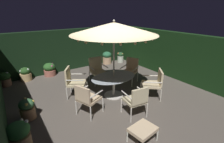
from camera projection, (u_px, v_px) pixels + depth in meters
ground_plane at (114, 98)px, 5.75m from camera, size 6.93×7.76×0.02m
hedge_backdrop_rear at (71, 49)px, 8.26m from camera, size 6.93×0.30×1.99m
hedge_backdrop_right at (176, 56)px, 7.16m from camera, size 0.30×7.76×1.99m
patio_dining_table at (114, 81)px, 5.70m from camera, size 1.63×1.12×0.73m
patio_umbrella at (114, 28)px, 5.07m from camera, size 2.75×2.75×2.60m
patio_chair_north at (154, 82)px, 5.59m from camera, size 0.88×0.87×1.00m
patio_chair_northeast at (130, 69)px, 6.81m from camera, size 0.79×0.77×1.01m
patio_chair_east at (97, 69)px, 6.83m from camera, size 0.67×0.67×1.03m
patio_chair_southeast at (73, 80)px, 5.67m from camera, size 0.85×0.84×1.05m
patio_chair_south at (87, 98)px, 4.63m from camera, size 0.75×0.75×0.96m
patio_chair_southwest at (136, 99)px, 4.55m from camera, size 0.64×0.64×0.95m
ottoman_footrest at (143, 130)px, 3.74m from camera, size 0.64×0.54×0.37m
potted_plant_back_center at (120, 57)px, 9.50m from camera, size 0.35×0.35×0.58m
potted_plant_right_far at (50, 69)px, 7.58m from camera, size 0.52×0.52×0.59m
potted_plant_right_near at (27, 109)px, 4.56m from camera, size 0.41×0.40×0.60m
potted_plant_back_left at (107, 58)px, 9.23m from camera, size 0.49×0.49×0.68m
potted_plant_back_right at (19, 135)px, 3.59m from camera, size 0.50×0.50×0.63m
potted_plant_front_corner at (5, 79)px, 6.55m from camera, size 0.43×0.43×0.56m
potted_plant_left_near at (26, 74)px, 7.05m from camera, size 0.45×0.45×0.58m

